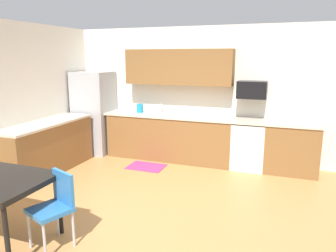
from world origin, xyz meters
TOP-DOWN VIEW (x-y plane):
  - ground_plane at (0.00, 0.00)m, footprint 12.00×12.00m
  - wall_back at (0.00, 2.65)m, footprint 5.80×0.10m
  - cabinet_run_back at (-0.44, 2.30)m, footprint 2.62×0.60m
  - cabinet_run_back_right at (1.93, 2.30)m, footprint 0.93×0.60m
  - cabinet_run_left at (-2.30, 0.80)m, footprint 0.60×2.00m
  - countertop_back at (0.00, 2.30)m, footprint 4.80×0.64m
  - countertop_left at (-2.30, 0.80)m, footprint 0.64×2.00m
  - upper_cabinets_back at (-0.30, 2.43)m, footprint 2.20×0.34m
  - refrigerator at (-2.18, 2.22)m, footprint 0.76×0.70m
  - oven_range at (1.17, 2.30)m, footprint 0.60×0.60m
  - microwave at (1.17, 2.40)m, footprint 0.54×0.36m
  - sink_basin at (-0.70, 2.30)m, footprint 0.48×0.40m
  - sink_faucet at (-0.70, 2.48)m, footprint 0.02×0.02m
  - chair_near_table at (-0.56, -1.10)m, footprint 0.52×0.52m
  - floor_mat at (-0.69, 1.65)m, footprint 0.70×0.50m
  - kettle at (-1.13, 2.35)m, footprint 0.14×0.14m

SIDE VIEW (x-z plane):
  - ground_plane at x=0.00m, z-range 0.00..0.00m
  - floor_mat at x=-0.69m, z-range 0.00..0.01m
  - cabinet_run_back at x=-0.44m, z-range 0.00..0.90m
  - cabinet_run_back_right at x=1.93m, z-range 0.00..0.90m
  - cabinet_run_left at x=-2.30m, z-range 0.00..0.90m
  - oven_range at x=1.17m, z-range 0.00..0.91m
  - chair_near_table at x=-0.56m, z-range 0.08..0.93m
  - sink_basin at x=-0.70m, z-range 0.81..0.95m
  - refrigerator at x=-2.18m, z-range 0.00..1.79m
  - countertop_back at x=0.00m, z-range 0.90..0.94m
  - countertop_left at x=-2.30m, z-range 0.90..0.94m
  - kettle at x=-1.13m, z-range 0.92..1.12m
  - sink_faucet at x=-0.70m, z-range 0.92..1.16m
  - wall_back at x=0.00m, z-range 0.00..2.70m
  - microwave at x=1.17m, z-range 1.34..1.66m
  - upper_cabinets_back at x=-0.30m, z-range 1.55..2.25m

